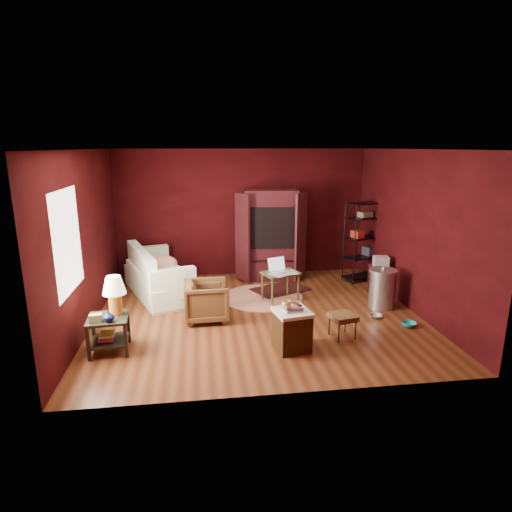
% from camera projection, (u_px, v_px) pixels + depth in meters
% --- Properties ---
extents(room, '(5.54, 5.04, 2.84)m').
position_uv_depth(room, '(255.00, 236.00, 7.10)').
color(room, brown).
rests_on(room, ground).
extents(sofa, '(1.33, 2.18, 0.82)m').
position_uv_depth(sofa, '(157.00, 275.00, 8.33)').
color(sofa, white).
rests_on(sofa, ground).
extents(armchair, '(0.69, 0.73, 0.73)m').
position_uv_depth(armchair, '(207.00, 299.00, 7.16)').
color(armchair, black).
rests_on(armchair, ground).
extents(pet_bowl_steel, '(0.21, 0.13, 0.21)m').
position_uv_depth(pet_bowl_steel, '(376.00, 312.00, 7.29)').
color(pet_bowl_steel, '#B9BCC1').
rests_on(pet_bowl_steel, ground).
extents(pet_bowl_turquoise, '(0.24, 0.13, 0.23)m').
position_uv_depth(pet_bowl_turquoise, '(409.00, 320.00, 6.93)').
color(pet_bowl_turquoise, '#25ACAD').
rests_on(pet_bowl_turquoise, ground).
extents(vase, '(0.16, 0.17, 0.15)m').
position_uv_depth(vase, '(109.00, 316.00, 5.83)').
color(vase, '#0E1346').
rests_on(vase, side_table).
extents(mug, '(0.15, 0.14, 0.13)m').
position_uv_depth(mug, '(286.00, 303.00, 5.95)').
color(mug, '#F7D978').
rests_on(mug, hamper).
extents(side_table, '(0.59, 0.59, 1.09)m').
position_uv_depth(side_table, '(111.00, 307.00, 6.02)').
color(side_table, black).
rests_on(side_table, ground).
extents(sofa_cushions, '(1.42, 2.24, 0.87)m').
position_uv_depth(sofa_cushions, '(157.00, 274.00, 8.31)').
color(sofa_cushions, white).
rests_on(sofa_cushions, sofa).
extents(hamper, '(0.56, 0.56, 0.68)m').
position_uv_depth(hamper, '(292.00, 329.00, 6.11)').
color(hamper, '#44290F').
rests_on(hamper, ground).
extents(footstool, '(0.43, 0.43, 0.37)m').
position_uv_depth(footstool, '(343.00, 317.00, 6.50)').
color(footstool, black).
rests_on(footstool, ground).
extents(rug_round, '(2.01, 2.01, 0.01)m').
position_uv_depth(rug_round, '(262.00, 297.00, 8.29)').
color(rug_round, beige).
rests_on(rug_round, ground).
extents(rug_oriental, '(1.30, 1.13, 0.01)m').
position_uv_depth(rug_oriental, '(280.00, 289.00, 8.73)').
color(rug_oriental, '#471513').
rests_on(rug_oriental, ground).
extents(laptop_desk, '(0.77, 0.68, 0.81)m').
position_uv_depth(laptop_desk, '(280.00, 275.00, 8.02)').
color(laptop_desk, brown).
rests_on(laptop_desk, ground).
extents(tv_armoire, '(1.54, 0.89, 1.96)m').
position_uv_depth(tv_armoire, '(271.00, 233.00, 9.25)').
color(tv_armoire, '#4A151B').
rests_on(tv_armoire, ground).
extents(wire_shelving, '(0.91, 0.64, 1.71)m').
position_uv_depth(wire_shelving, '(364.00, 238.00, 9.17)').
color(wire_shelving, black).
rests_on(wire_shelving, ground).
extents(small_stand, '(0.46, 0.46, 0.79)m').
position_uv_depth(small_stand, '(381.00, 266.00, 8.27)').
color(small_stand, '#4A151B').
rests_on(small_stand, ground).
extents(trash_can, '(0.52, 0.52, 0.77)m').
position_uv_depth(trash_can, '(382.00, 288.00, 7.70)').
color(trash_can, silver).
rests_on(trash_can, ground).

